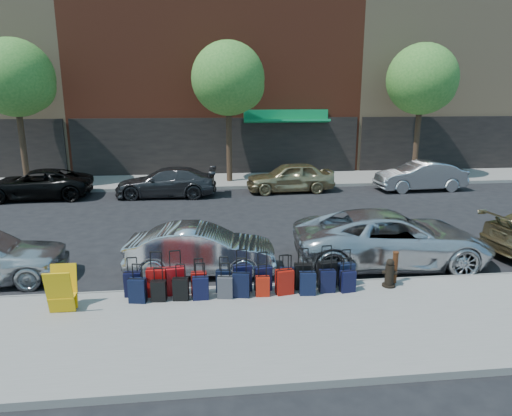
{
  "coord_description": "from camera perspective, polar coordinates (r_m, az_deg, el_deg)",
  "views": [
    {
      "loc": [
        -0.83,
        -14.96,
        4.79
      ],
      "look_at": [
        0.7,
        -1.5,
        1.37
      ],
      "focal_mm": 32.0,
      "sensor_mm": 36.0,
      "label": 1
    }
  ],
  "objects": [
    {
      "name": "curb_near",
      "position": [
        11.52,
        -1.81,
        -9.98
      ],
      "size": [
        60.0,
        0.08,
        0.15
      ],
      "primitive_type": "cube",
      "color": "gray",
      "rests_on": "ground"
    },
    {
      "name": "suitcase_back_10",
      "position": [
        11.27,
        11.38,
        -8.96
      ],
      "size": [
        0.38,
        0.26,
        0.84
      ],
      "rotation": [
        0.0,
        0.0,
        0.16
      ],
      "color": "black",
      "rests_on": "sidewalk_near"
    },
    {
      "name": "suitcase_front_8",
      "position": [
        11.26,
        5.93,
        -8.46
      ],
      "size": [
        0.43,
        0.24,
        1.02
      ],
      "rotation": [
        0.0,
        0.0,
        -0.02
      ],
      "color": "black",
      "rests_on": "sidewalk_near"
    },
    {
      "name": "sidewalk_near",
      "position": [
        9.72,
        -0.79,
        -14.83
      ],
      "size": [
        60.0,
        4.0,
        0.15
      ],
      "primitive_type": "cube",
      "color": "gray",
      "rests_on": "ground"
    },
    {
      "name": "suitcase_front_0",
      "position": [
        11.2,
        -15.13,
        -9.15
      ],
      "size": [
        0.39,
        0.22,
        0.94
      ],
      "rotation": [
        0.0,
        0.0,
        -0.02
      ],
      "color": "black",
      "rests_on": "sidewalk_near"
    },
    {
      "name": "ground",
      "position": [
        15.73,
        -3.16,
        -3.57
      ],
      "size": [
        120.0,
        120.0,
        0.0
      ],
      "primitive_type": "plane",
      "color": "black",
      "rests_on": "ground"
    },
    {
      "name": "car_far_2",
      "position": [
        22.73,
        4.27,
        3.87
      ],
      "size": [
        4.43,
        1.99,
        1.48
      ],
      "primitive_type": "imported",
      "rotation": [
        0.0,
        0.0,
        -1.51
      ],
      "color": "tan",
      "rests_on": "ground"
    },
    {
      "name": "car_far_0",
      "position": [
        23.5,
        -25.72,
        2.69
      ],
      "size": [
        4.98,
        2.44,
        1.36
      ],
      "primitive_type": "imported",
      "rotation": [
        0.0,
        0.0,
        -1.53
      ],
      "color": "black",
      "rests_on": "ground"
    },
    {
      "name": "sidewalk_far",
      "position": [
        25.41,
        -4.51,
        3.44
      ],
      "size": [
        60.0,
        4.0,
        0.15
      ],
      "primitive_type": "cube",
      "color": "gray",
      "rests_on": "ground"
    },
    {
      "name": "suitcase_back_2",
      "position": [
        10.78,
        -9.39,
        -9.95
      ],
      "size": [
        0.37,
        0.24,
        0.85
      ],
      "rotation": [
        0.0,
        0.0,
        -0.09
      ],
      "color": "black",
      "rests_on": "sidewalk_near"
    },
    {
      "name": "suitcase_back_6",
      "position": [
        10.85,
        0.83,
        -9.74
      ],
      "size": [
        0.33,
        0.2,
        0.77
      ],
      "rotation": [
        0.0,
        0.0,
        -0.05
      ],
      "color": "#AD1B0B",
      "rests_on": "sidewalk_near"
    },
    {
      "name": "suitcase_front_3",
      "position": [
        11.02,
        -7.13,
        -9.26
      ],
      "size": [
        0.37,
        0.21,
        0.88
      ],
      "rotation": [
        0.0,
        0.0,
        -0.03
      ],
      "color": "maroon",
      "rests_on": "sidewalk_near"
    },
    {
      "name": "car_far_3",
      "position": [
        24.46,
        19.84,
        3.79
      ],
      "size": [
        4.51,
        1.75,
        1.47
      ],
      "primitive_type": "imported",
      "rotation": [
        0.0,
        0.0,
        -1.53
      ],
      "color": "#B0B2B7",
      "rests_on": "ground"
    },
    {
      "name": "suitcase_front_9",
      "position": [
        11.4,
        8.86,
        -8.19
      ],
      "size": [
        0.47,
        0.3,
        1.06
      ],
      "rotation": [
        0.0,
        0.0,
        0.15
      ],
      "color": "black",
      "rests_on": "sidewalk_near"
    },
    {
      "name": "suitcase_back_1",
      "position": [
        10.82,
        -12.07,
        -10.07
      ],
      "size": [
        0.35,
        0.22,
        0.8
      ],
      "rotation": [
        0.0,
        0.0,
        -0.09
      ],
      "color": "black",
      "rests_on": "sidewalk_near"
    },
    {
      "name": "suitcase_front_4",
      "position": [
        11.06,
        -4.04,
        -9.09
      ],
      "size": [
        0.39,
        0.26,
        0.87
      ],
      "rotation": [
        0.0,
        0.0,
        -0.17
      ],
      "color": "black",
      "rests_on": "sidewalk_near"
    },
    {
      "name": "car_near_2",
      "position": [
        13.59,
        16.55,
        -3.63
      ],
      "size": [
        5.7,
        2.93,
        1.54
      ],
      "primitive_type": "imported",
      "rotation": [
        0.0,
        0.0,
        1.5
      ],
      "color": "silver",
      "rests_on": "ground"
    },
    {
      "name": "building_right",
      "position": [
        37.23,
        21.78,
        19.7
      ],
      "size": [
        15.0,
        12.12,
        18.0
      ],
      "color": "tan",
      "rests_on": "ground"
    },
    {
      "name": "suitcase_back_8",
      "position": [
        10.97,
        6.44,
        -9.33
      ],
      "size": [
        0.39,
        0.24,
        0.89
      ],
      "rotation": [
        0.0,
        0.0,
        -0.07
      ],
      "color": "black",
      "rests_on": "sidewalk_near"
    },
    {
      "name": "suitcase_back_3",
      "position": [
        10.75,
        -6.94,
        -9.9
      ],
      "size": [
        0.37,
        0.22,
        0.87
      ],
      "rotation": [
        0.0,
        0.0,
        0.02
      ],
      "color": "black",
      "rests_on": "sidewalk_near"
    },
    {
      "name": "display_rack",
      "position": [
        10.9,
        -23.11,
        -9.41
      ],
      "size": [
        0.55,
        0.61,
        0.99
      ],
      "rotation": [
        0.0,
        0.0,
        0.01
      ],
      "color": "#EFB30D",
      "rests_on": "sidewalk_near"
    },
    {
      "name": "suitcase_back_7",
      "position": [
        10.94,
        3.58,
        -9.2
      ],
      "size": [
        0.44,
        0.3,
        0.96
      ],
      "rotation": [
        0.0,
        0.0,
        0.19
      ],
      "color": "#951109",
      "rests_on": "sidewalk_near"
    },
    {
      "name": "suitcase_back_4",
      "position": [
        10.77,
        -3.86,
        -9.83
      ],
      "size": [
        0.38,
        0.25,
        0.84
      ],
      "rotation": [
        0.0,
        0.0,
        -0.15
      ],
      "color": "#3F3E44",
      "rests_on": "sidewalk_near"
    },
    {
      "name": "suitcase_back_9",
      "position": [
        11.17,
        8.89,
        -8.99
      ],
      "size": [
        0.37,
        0.22,
        0.88
      ],
      "rotation": [
        0.0,
        0.0,
        -0.01
      ],
      "color": "black",
      "rests_on": "sidewalk_near"
    },
    {
      "name": "fire_hydrant",
      "position": [
        11.77,
        16.34,
        -7.88
      ],
      "size": [
        0.37,
        0.32,
        0.72
      ],
      "rotation": [
        0.0,
        0.0,
        -0.28
      ],
      "color": "black",
      "rests_on": "sidewalk_near"
    },
    {
      "name": "suitcase_front_7",
      "position": [
        11.22,
        3.86,
        -8.77
      ],
      "size": [
        0.38,
        0.25,
        0.86
      ],
      "rotation": [
        0.0,
        0.0,
        -0.15
      ],
      "color": "black",
      "rests_on": "sidewalk_near"
    },
    {
      "name": "curb_far",
      "position": [
        23.43,
        -4.32,
        2.53
      ],
      "size": [
        60.0,
        0.08,
        0.15
      ],
      "primitive_type": "cube",
      "color": "gray",
      "rests_on": "ground"
    },
    {
      "name": "tree_left",
      "position": [
        26.08,
        -27.62,
        14.0
      ],
      "size": [
        3.8,
        3.8,
        7.27
      ],
      "color": "black",
      "rests_on": "sidewalk_far"
    },
    {
      "name": "car_far_1",
      "position": [
        22.03,
        -11.16,
        3.18
      ],
      "size": [
        4.83,
        2.18,
        1.37
      ],
      "primitive_type": "imported",
      "rotation": [
        0.0,
        0.0,
        -1.62
      ],
      "color": "#363538",
      "rests_on": "ground"
    },
    {
      "name": "car_near_1",
      "position": [
        12.49,
        -6.85,
        -5.22
      ],
      "size": [
        4.12,
        1.77,
        1.32
      ],
      "primitive_type": "imported",
      "rotation": [
        0.0,
        0.0,
        1.48
      ],
      "color": "silver",
      "rests_on": "ground"
    },
    {
      "name": "suitcase_front_10",
      "position": [
        11.57,
        11.2,
        -8.16
      ],
      "size": [
        0.41,
        0.26,
        0.93
      ],
      "rotation": [
        0.0,
        0.0,
        0.13
      ],
      "color": "black",
      "rests_on": "sidewalk_near"
    },
    {
      "name": "bollard",
      "position": [
        11.99,
        16.96,
        -7.06
      ],
      "size": [
        0.15,
        0.15,
        0.81
      ],
      "color": "#38190C",
      "rests_on": "sidewalk_near"
    },
    {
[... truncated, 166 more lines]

